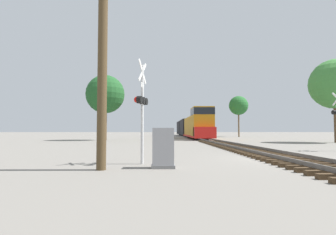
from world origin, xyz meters
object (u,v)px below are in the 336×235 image
Objects in this scene: crossing_signal_near at (142,104)px; tree_deep_background at (239,106)px; tree_far_right at (335,84)px; relay_cabinet at (163,148)px; freight_train at (189,127)px; utility_pole at (103,38)px; tree_mid_background at (105,94)px.

crossing_signal_near is 48.40m from tree_deep_background.
tree_far_right is 27.21m from tree_deep_background.
freight_train is at bearing 83.26° from relay_cabinet.
utility_pole reaches higher than relay_cabinet.
crossing_signal_near is 0.47× the size of utility_pole.
tree_mid_background is (-7.18, 25.69, 3.92)m from crossing_signal_near.
relay_cabinet is at bearing -96.74° from freight_train.
utility_pole is (-2.15, -0.44, 3.92)m from relay_cabinet.
tree_far_right is at bearing -83.38° from tree_deep_background.
tree_deep_background reaches higher than relay_cabinet.
tree_mid_background reaches higher than relay_cabinet.
tree_mid_background reaches higher than crossing_signal_near.
freight_train reaches higher than relay_cabinet.
crossing_signal_near is 27.45m from tree_far_right.
crossing_signal_near is 2.98m from utility_pole.
tree_far_right is (20.28, 18.04, 4.09)m from crossing_signal_near.
tree_mid_background is 31.10m from tree_deep_background.
freight_train is 11.68m from tree_deep_background.
tree_mid_background is (-8.08, 26.86, 5.67)m from relay_cabinet.
utility_pole is 27.99m from tree_mid_background.
tree_deep_background reaches higher than freight_train.
crossing_signal_near is at bearing -138.35° from tree_far_right.
tree_far_right reaches higher than tree_deep_background.
tree_mid_background reaches higher than tree_deep_background.
utility_pole is at bearing -99.21° from freight_train.
tree_deep_background is (24.33, 19.37, 0.32)m from tree_mid_background.
tree_deep_background is (10.66, -1.10, 4.67)m from freight_train.
freight_train is 11.05× the size of crossing_signal_near.
crossing_signal_near is at bearing 51.97° from utility_pole.
utility_pole is (-1.26, -1.61, 2.16)m from crossing_signal_near.
tree_deep_background is at bearing 70.63° from relay_cabinet.
crossing_signal_near is 0.49× the size of tree_deep_background.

